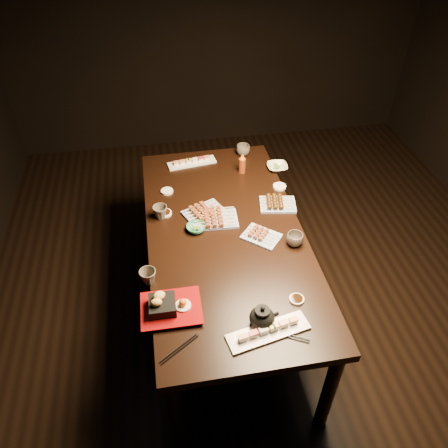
{
  "coord_description": "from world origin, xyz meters",
  "views": [
    {
      "loc": [
        -0.65,
        -1.67,
        2.46
      ],
      "look_at": [
        -0.32,
        0.22,
        0.77
      ],
      "focal_mm": 35.0,
      "sensor_mm": 36.0,
      "label": 1
    }
  ],
  "objects_px": {
    "sushi_platter_far": "(192,161)",
    "yakitori_plate_right": "(262,234)",
    "edamame_bowl_cream": "(277,167)",
    "teacup_far_right": "(243,150)",
    "yakitori_plate_left": "(204,210)",
    "condiment_bottle": "(242,163)",
    "tempura_tray": "(171,304)",
    "yakitori_plate_center": "(217,216)",
    "teacup_near_left": "(148,277)",
    "sushi_platter_near": "(268,330)",
    "teapot": "(262,316)",
    "teacup_far_left": "(160,212)",
    "dining_table": "(225,276)",
    "edamame_bowl_green": "(196,228)",
    "teacup_mid_right": "(295,239)"
  },
  "relations": [
    {
      "from": "edamame_bowl_cream",
      "to": "sushi_platter_far",
      "type": "bearing_deg",
      "value": 163.43
    },
    {
      "from": "dining_table",
      "to": "condiment_bottle",
      "type": "distance_m",
      "value": 0.77
    },
    {
      "from": "yakitori_plate_right",
      "to": "yakitori_plate_center",
      "type": "bearing_deg",
      "value": -179.29
    },
    {
      "from": "dining_table",
      "to": "teacup_far_right",
      "type": "relative_size",
      "value": 18.55
    },
    {
      "from": "sushi_platter_near",
      "to": "edamame_bowl_cream",
      "type": "relative_size",
      "value": 2.81
    },
    {
      "from": "dining_table",
      "to": "teacup_far_right",
      "type": "height_order",
      "value": "teacup_far_right"
    },
    {
      "from": "edamame_bowl_green",
      "to": "condiment_bottle",
      "type": "bearing_deg",
      "value": 54.59
    },
    {
      "from": "edamame_bowl_cream",
      "to": "teacup_far_right",
      "type": "height_order",
      "value": "teacup_far_right"
    },
    {
      "from": "teacup_near_left",
      "to": "sushi_platter_far",
      "type": "bearing_deg",
      "value": 71.79
    },
    {
      "from": "edamame_bowl_green",
      "to": "condiment_bottle",
      "type": "xyz_separation_m",
      "value": [
        0.38,
        0.54,
        0.05
      ]
    },
    {
      "from": "teacup_near_left",
      "to": "teacup_mid_right",
      "type": "relative_size",
      "value": 0.92
    },
    {
      "from": "sushi_platter_near",
      "to": "teacup_mid_right",
      "type": "height_order",
      "value": "teacup_mid_right"
    },
    {
      "from": "yakitori_plate_center",
      "to": "yakitori_plate_right",
      "type": "bearing_deg",
      "value": -36.97
    },
    {
      "from": "teacup_far_right",
      "to": "condiment_bottle",
      "type": "xyz_separation_m",
      "value": [
        -0.05,
        -0.22,
        0.03
      ]
    },
    {
      "from": "teacup_near_left",
      "to": "teacup_far_right",
      "type": "relative_size",
      "value": 0.89
    },
    {
      "from": "condiment_bottle",
      "to": "tempura_tray",
      "type": "bearing_deg",
      "value": -117.67
    },
    {
      "from": "tempura_tray",
      "to": "condiment_bottle",
      "type": "xyz_separation_m",
      "value": [
        0.57,
        1.09,
        0.02
      ]
    },
    {
      "from": "sushi_platter_near",
      "to": "sushi_platter_far",
      "type": "distance_m",
      "value": 1.47
    },
    {
      "from": "sushi_platter_near",
      "to": "condiment_bottle",
      "type": "relative_size",
      "value": 2.73
    },
    {
      "from": "teacup_mid_right",
      "to": "teapot",
      "type": "height_order",
      "value": "teapot"
    },
    {
      "from": "yakitori_plate_right",
      "to": "teacup_near_left",
      "type": "distance_m",
      "value": 0.69
    },
    {
      "from": "yakitori_plate_left",
      "to": "condiment_bottle",
      "type": "xyz_separation_m",
      "value": [
        0.31,
        0.4,
        0.04
      ]
    },
    {
      "from": "sushi_platter_far",
      "to": "yakitori_plate_right",
      "type": "relative_size",
      "value": 1.65
    },
    {
      "from": "yakitori_plate_left",
      "to": "teacup_near_left",
      "type": "bearing_deg",
      "value": -149.94
    },
    {
      "from": "teacup_far_right",
      "to": "tempura_tray",
      "type": "bearing_deg",
      "value": -115.54
    },
    {
      "from": "yakitori_plate_left",
      "to": "teacup_far_right",
      "type": "height_order",
      "value": "teacup_far_right"
    },
    {
      "from": "edamame_bowl_cream",
      "to": "teacup_far_right",
      "type": "bearing_deg",
      "value": 131.21
    },
    {
      "from": "edamame_bowl_cream",
      "to": "yakitori_plate_left",
      "type": "bearing_deg",
      "value": -144.93
    },
    {
      "from": "dining_table",
      "to": "teacup_near_left",
      "type": "distance_m",
      "value": 0.69
    },
    {
      "from": "sushi_platter_near",
      "to": "tempura_tray",
      "type": "distance_m",
      "value": 0.48
    },
    {
      "from": "teacup_near_left",
      "to": "dining_table",
      "type": "bearing_deg",
      "value": 33.97
    },
    {
      "from": "yakitori_plate_right",
      "to": "teacup_far_left",
      "type": "bearing_deg",
      "value": -165.53
    },
    {
      "from": "teacup_far_left",
      "to": "sushi_platter_near",
      "type": "bearing_deg",
      "value": -64.5
    },
    {
      "from": "edamame_bowl_green",
      "to": "teacup_near_left",
      "type": "distance_m",
      "value": 0.46
    },
    {
      "from": "sushi_platter_far",
      "to": "yakitori_plate_left",
      "type": "bearing_deg",
      "value": 82.92
    },
    {
      "from": "edamame_bowl_cream",
      "to": "condiment_bottle",
      "type": "height_order",
      "value": "condiment_bottle"
    },
    {
      "from": "yakitori_plate_right",
      "to": "tempura_tray",
      "type": "relative_size",
      "value": 0.7
    },
    {
      "from": "teacup_near_left",
      "to": "condiment_bottle",
      "type": "bearing_deg",
      "value": 52.92
    },
    {
      "from": "teacup_far_left",
      "to": "condiment_bottle",
      "type": "relative_size",
      "value": 0.61
    },
    {
      "from": "yakitori_plate_left",
      "to": "tempura_tray",
      "type": "xyz_separation_m",
      "value": [
        -0.26,
        -0.69,
        0.02
      ]
    },
    {
      "from": "dining_table",
      "to": "teacup_far_left",
      "type": "distance_m",
      "value": 0.59
    },
    {
      "from": "teacup_near_left",
      "to": "tempura_tray",
      "type": "bearing_deg",
      "value": -63.98
    },
    {
      "from": "teapot",
      "to": "sushi_platter_far",
      "type": "bearing_deg",
      "value": 98.75
    },
    {
      "from": "teapot",
      "to": "teacup_far_right",
      "type": "bearing_deg",
      "value": 83.73
    },
    {
      "from": "sushi_platter_near",
      "to": "edamame_bowl_green",
      "type": "xyz_separation_m",
      "value": [
        -0.24,
        0.76,
        -0.01
      ]
    },
    {
      "from": "yakitori_plate_center",
      "to": "sushi_platter_far",
      "type": "bearing_deg",
      "value": 100.25
    },
    {
      "from": "dining_table",
      "to": "teapot",
      "type": "height_order",
      "value": "teapot"
    },
    {
      "from": "yakitori_plate_right",
      "to": "condiment_bottle",
      "type": "distance_m",
      "value": 0.66
    },
    {
      "from": "condiment_bottle",
      "to": "edamame_bowl_cream",
      "type": "bearing_deg",
      "value": -1.29
    },
    {
      "from": "sushi_platter_near",
      "to": "yakitori_plate_center",
      "type": "distance_m",
      "value": 0.83
    }
  ]
}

